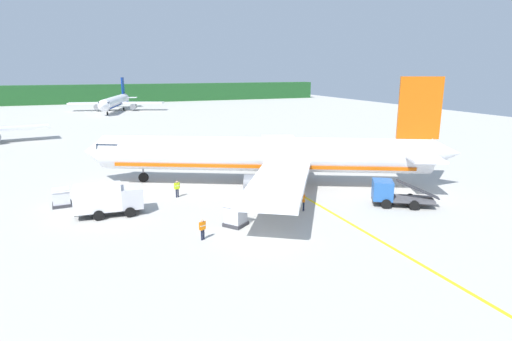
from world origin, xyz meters
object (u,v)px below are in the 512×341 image
crew_marshaller (177,187)px  crew_loader_right (202,228)px  crew_loader_left (304,200)px  service_truck_fuel (392,193)px  cargo_container_near (235,215)px  airliner_far_taxiway (116,102)px  cargo_container_mid (61,197)px  service_truck_baggage (108,198)px  airliner_foreground (268,155)px

crew_marshaller → crew_loader_right: size_ratio=1.06×
crew_loader_left → crew_loader_right: (-10.31, -3.17, -0.05)m
service_truck_fuel → crew_loader_left: size_ratio=3.44×
cargo_container_near → airliner_far_taxiway: bearing=91.3°
cargo_container_near → crew_loader_right: bearing=-150.1°
cargo_container_mid → crew_loader_left: cargo_container_mid is taller
service_truck_baggage → crew_loader_right: service_truck_baggage is taller
service_truck_baggage → crew_loader_left: size_ratio=3.38×
service_truck_fuel → cargo_container_near: (-15.53, 0.43, -0.22)m
airliner_foreground → service_truck_fuel: size_ratio=6.55×
service_truck_baggage → service_truck_fuel: bearing=-15.5°
airliner_far_taxiway → service_truck_baggage: (-7.14, -100.34, -1.28)m
cargo_container_near → crew_marshaller: 10.10m
airliner_foreground → crew_marshaller: airliner_foreground is taller
airliner_foreground → crew_loader_right: size_ratio=23.47×
cargo_container_near → cargo_container_mid: (-13.60, 10.95, -0.11)m
cargo_container_mid → crew_marshaller: size_ratio=1.05×
airliner_foreground → cargo_container_near: bearing=-125.0°
airliner_foreground → cargo_container_near: (-7.51, -10.72, -2.42)m
crew_marshaller → service_truck_fuel: bearing=-28.7°
airliner_foreground → airliner_far_taxiway: (-9.98, 96.18, -0.54)m
cargo_container_mid → crew_marshaller: 10.79m
cargo_container_mid → airliner_foreground: bearing=-0.6°
crew_marshaller → airliner_foreground: bearing=5.7°
cargo_container_near → crew_marshaller: (-2.89, 9.68, 0.07)m
airliner_foreground → crew_loader_left: bearing=-92.9°
service_truck_fuel → cargo_container_near: bearing=178.4°
crew_loader_left → airliner_foreground: bearing=87.1°
service_truck_fuel → crew_marshaller: 21.01m
airliner_far_taxiway → crew_loader_right: size_ratio=20.82×
crew_marshaller → cargo_container_mid: bearing=173.2°
service_truck_fuel → cargo_container_mid: 31.28m
service_truck_baggage → crew_loader_left: service_truck_baggage is taller
airliner_foreground → crew_loader_left: size_ratio=22.51×
service_truck_baggage → cargo_container_near: size_ratio=2.59×
cargo_container_near → service_truck_baggage: bearing=145.7°
cargo_container_near → service_truck_fuel: bearing=-1.6°
airliner_far_taxiway → crew_marshaller: 97.24m
airliner_far_taxiway → crew_loader_left: bearing=-84.9°
airliner_foreground → service_truck_fuel: airliner_foreground is taller
cargo_container_mid → crew_loader_right: size_ratio=1.11×
airliner_far_taxiway → cargo_container_near: size_ratio=15.26×
cargo_container_near → cargo_container_mid: 17.46m
airliner_far_taxiway → service_truck_fuel: bearing=-80.5°
airliner_far_taxiway → service_truck_baggage: size_ratio=5.90×
service_truck_baggage → cargo_container_mid: service_truck_baggage is taller
airliner_foreground → service_truck_fuel: 13.91m
service_truck_fuel → cargo_container_near: service_truck_fuel is taller
cargo_container_mid → cargo_container_near: bearing=-38.8°
airliner_foreground → cargo_container_mid: (-21.11, 0.23, -2.53)m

